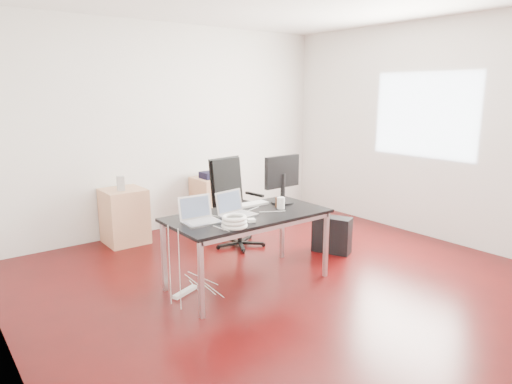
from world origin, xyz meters
TOP-DOWN VIEW (x-y plane):
  - room_shell at (0.04, 0.00)m, footprint 5.00×5.00m
  - desk at (-0.34, 0.24)m, footprint 1.60×0.80m
  - office_chair at (0.25, 1.31)m, footprint 0.55×0.57m
  - filing_cabinet_left at (-0.83, 2.23)m, footprint 0.50×0.50m
  - filing_cabinet_right at (0.49, 2.23)m, footprint 0.50×0.50m
  - pc_tower at (1.01, 0.37)m, footprint 0.37×0.49m
  - wastebasket at (0.34, 1.94)m, footprint 0.26×0.26m
  - power_strip at (-0.97, 0.41)m, footprint 0.30×0.17m
  - laptop_left at (-0.86, 0.29)m, footprint 0.34×0.27m
  - laptop_right at (-0.47, 0.27)m, footprint 0.37×0.30m
  - monitor at (0.23, 0.39)m, footprint 0.45×0.26m
  - keyboard at (-0.14, 0.50)m, footprint 0.44×0.15m
  - cup_white at (0.05, 0.20)m, footprint 0.11×0.11m
  - cup_brown at (0.08, 0.26)m, footprint 0.10×0.10m
  - cable_coil at (-0.70, -0.05)m, footprint 0.24×0.24m
  - power_adapter at (-0.48, -0.00)m, footprint 0.09×0.09m
  - speaker at (-0.88, 2.17)m, footprint 0.11×0.10m
  - navy_garment at (0.47, 2.20)m, footprint 0.30×0.25m

SIDE VIEW (x-z plane):
  - power_strip at x=-0.97m, z-range 0.00..0.04m
  - wastebasket at x=0.34m, z-range 0.00..0.28m
  - pc_tower at x=1.01m, z-range 0.00..0.44m
  - filing_cabinet_left at x=-0.83m, z-range 0.00..0.70m
  - filing_cabinet_right at x=0.49m, z-range 0.00..0.70m
  - office_chair at x=0.25m, z-range 0.06..1.15m
  - desk at x=-0.34m, z-range 0.31..1.04m
  - keyboard at x=-0.14m, z-range 0.73..0.75m
  - power_adapter at x=-0.48m, z-range 0.73..0.76m
  - navy_garment at x=0.47m, z-range 0.70..0.79m
  - cup_brown at x=0.08m, z-range 0.73..0.83m
  - cable_coil at x=-0.70m, z-range 0.73..0.84m
  - laptop_left at x=-0.86m, z-range 0.67..0.90m
  - laptop_right at x=-0.47m, z-range 0.67..0.90m
  - speaker at x=-0.88m, z-range 0.70..0.88m
  - cup_white at x=0.05m, z-range 0.73..0.85m
  - monitor at x=0.23m, z-range 0.76..1.27m
  - room_shell at x=0.04m, z-range -1.10..3.90m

